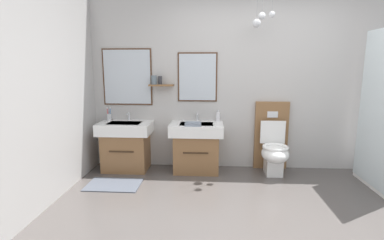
{
  "coord_description": "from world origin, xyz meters",
  "views": [
    {
      "loc": [
        -0.65,
        -2.61,
        1.52
      ],
      "look_at": [
        -0.91,
        1.39,
        0.76
      ],
      "focal_mm": 27.21,
      "sensor_mm": 36.0,
      "label": 1
    }
  ],
  "objects_px": {
    "toilet": "(273,147)",
    "soap_dispenser": "(218,116)",
    "vanity_sink_right": "(197,146)",
    "vanity_sink_left": "(126,144)",
    "folded_hand_towel": "(193,124)",
    "toothbrush_cup": "(109,116)"
  },
  "relations": [
    {
      "from": "vanity_sink_right",
      "to": "soap_dispenser",
      "type": "distance_m",
      "value": 0.54
    },
    {
      "from": "vanity_sink_right",
      "to": "toilet",
      "type": "height_order",
      "value": "toilet"
    },
    {
      "from": "vanity_sink_left",
      "to": "toilet",
      "type": "bearing_deg",
      "value": 0.36
    },
    {
      "from": "toilet",
      "to": "folded_hand_towel",
      "type": "distance_m",
      "value": 1.19
    },
    {
      "from": "toilet",
      "to": "folded_hand_towel",
      "type": "xyz_separation_m",
      "value": [
        -1.13,
        -0.17,
        0.35
      ]
    },
    {
      "from": "toothbrush_cup",
      "to": "folded_hand_towel",
      "type": "height_order",
      "value": "toothbrush_cup"
    },
    {
      "from": "vanity_sink_right",
      "to": "folded_hand_towel",
      "type": "relative_size",
      "value": 3.42
    },
    {
      "from": "vanity_sink_left",
      "to": "soap_dispenser",
      "type": "bearing_deg",
      "value": 7.82
    },
    {
      "from": "vanity_sink_left",
      "to": "vanity_sink_right",
      "type": "relative_size",
      "value": 1.0
    },
    {
      "from": "vanity_sink_right",
      "to": "folded_hand_towel",
      "type": "height_order",
      "value": "folded_hand_towel"
    },
    {
      "from": "vanity_sink_left",
      "to": "vanity_sink_right",
      "type": "height_order",
      "value": "same"
    },
    {
      "from": "vanity_sink_left",
      "to": "soap_dispenser",
      "type": "distance_m",
      "value": 1.41
    },
    {
      "from": "vanity_sink_right",
      "to": "toothbrush_cup",
      "type": "distance_m",
      "value": 1.4
    },
    {
      "from": "toilet",
      "to": "folded_hand_towel",
      "type": "height_order",
      "value": "toilet"
    },
    {
      "from": "toilet",
      "to": "soap_dispenser",
      "type": "bearing_deg",
      "value": 167.69
    },
    {
      "from": "vanity_sink_left",
      "to": "folded_hand_towel",
      "type": "height_order",
      "value": "folded_hand_towel"
    },
    {
      "from": "vanity_sink_left",
      "to": "folded_hand_towel",
      "type": "relative_size",
      "value": 3.42
    },
    {
      "from": "vanity_sink_right",
      "to": "soap_dispenser",
      "type": "height_order",
      "value": "soap_dispenser"
    },
    {
      "from": "vanity_sink_right",
      "to": "toilet",
      "type": "distance_m",
      "value": 1.09
    },
    {
      "from": "vanity_sink_left",
      "to": "folded_hand_towel",
      "type": "bearing_deg",
      "value": -8.74
    },
    {
      "from": "toothbrush_cup",
      "to": "vanity_sink_left",
      "type": "bearing_deg",
      "value": -30.5
    },
    {
      "from": "vanity_sink_right",
      "to": "folded_hand_towel",
      "type": "xyz_separation_m",
      "value": [
        -0.04,
        -0.15,
        0.35
      ]
    }
  ]
}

